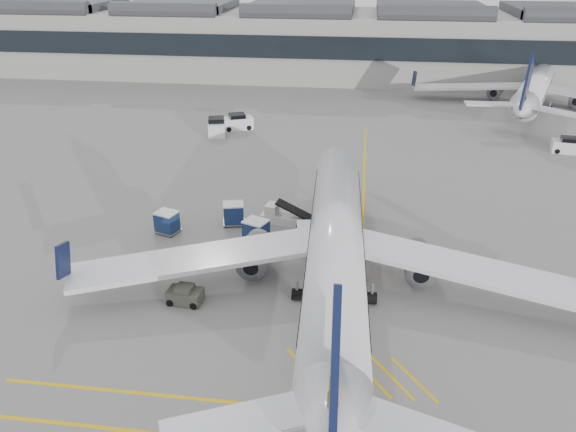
# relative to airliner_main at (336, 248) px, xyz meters

# --- Properties ---
(ground) EXTENTS (220.00, 220.00, 0.00)m
(ground) POSITION_rel_airliner_main_xyz_m (-8.17, -1.66, -3.05)
(ground) COLOR gray
(ground) RESTS_ON ground
(terminal) EXTENTS (200.00, 20.45, 12.40)m
(terminal) POSITION_rel_airliner_main_xyz_m (-8.17, 70.27, 3.09)
(terminal) COLOR #9E9E99
(terminal) RESTS_ON ground
(apron_markings) EXTENTS (0.25, 60.00, 0.01)m
(apron_markings) POSITION_rel_airliner_main_xyz_m (1.83, 8.34, -3.05)
(apron_markings) COLOR gold
(apron_markings) RESTS_ON ground
(airliner_main) EXTENTS (35.74, 39.10, 10.39)m
(airliner_main) POSITION_rel_airliner_main_xyz_m (0.00, 0.00, 0.00)
(airliner_main) COLOR silver
(airliner_main) RESTS_ON ground
(airliner_far) EXTENTS (33.03, 36.59, 10.17)m
(airliner_far) POSITION_rel_airliner_main_xyz_m (26.01, 52.17, -0.06)
(airliner_far) COLOR silver
(airliner_far) RESTS_ON ground
(belt_loader) EXTENTS (4.95, 2.20, 1.97)m
(belt_loader) POSITION_rel_airliner_main_xyz_m (-4.87, 9.49, -2.48)
(belt_loader) COLOR silver
(belt_loader) RESTS_ON ground
(baggage_cart_a) EXTENTS (1.95, 1.68, 1.86)m
(baggage_cart_a) POSITION_rel_airliner_main_xyz_m (-2.46, 5.73, -2.06)
(baggage_cart_a) COLOR gray
(baggage_cart_a) RESTS_ON ground
(baggage_cart_b) EXTENTS (2.12, 1.88, 1.90)m
(baggage_cart_b) POSITION_rel_airliner_main_xyz_m (-9.00, 8.58, -2.03)
(baggage_cart_b) COLOR gray
(baggage_cart_b) RESTS_ON ground
(baggage_cart_c) EXTENTS (2.33, 2.15, 1.97)m
(baggage_cart_c) POSITION_rel_airliner_main_xyz_m (-6.52, 5.54, -2.00)
(baggage_cart_c) COLOR gray
(baggage_cart_c) RESTS_ON ground
(baggage_cart_d) EXTENTS (2.13, 1.93, 1.86)m
(baggage_cart_d) POSITION_rel_airliner_main_xyz_m (-14.07, 6.34, -2.06)
(baggage_cart_d) COLOR gray
(baggage_cart_d) RESTS_ON ground
(ramp_agent_a) EXTENTS (0.73, 0.61, 1.71)m
(ramp_agent_a) POSITION_rel_airliner_main_xyz_m (-0.75, 2.63, -2.20)
(ramp_agent_a) COLOR #DA510B
(ramp_agent_a) RESTS_ON ground
(ramp_agent_b) EXTENTS (0.98, 0.93, 1.59)m
(ramp_agent_b) POSITION_rel_airliner_main_xyz_m (-6.31, 0.81, -2.26)
(ramp_agent_b) COLOR #E93F0C
(ramp_agent_b) RESTS_ON ground
(pushback_tug) EXTENTS (2.37, 1.59, 1.27)m
(pushback_tug) POSITION_rel_airliner_main_xyz_m (-9.66, -3.21, -2.49)
(pushback_tug) COLOR #4D4F43
(pushback_tug) RESTS_ON ground
(safety_cone_nose) EXTENTS (0.32, 0.32, 0.45)m
(safety_cone_nose) POSITION_rel_airliner_main_xyz_m (-0.45, 21.93, -2.83)
(safety_cone_nose) COLOR #F24C0A
(safety_cone_nose) RESTS_ON ground
(safety_cone_engine) EXTENTS (0.39, 0.39, 0.54)m
(safety_cone_engine) POSITION_rel_airliner_main_xyz_m (5.91, 3.47, -2.78)
(safety_cone_engine) COLOR #F24C0A
(safety_cone_engine) RESTS_ON ground
(service_van_left) EXTENTS (4.37, 3.38, 2.01)m
(service_van_left) POSITION_rel_airliner_main_xyz_m (-14.54, 35.54, -2.15)
(service_van_left) COLOR white
(service_van_left) RESTS_ON ground
(service_van_mid) EXTENTS (2.95, 4.46, 2.10)m
(service_van_mid) POSITION_rel_airliner_main_xyz_m (-16.64, 33.12, -2.11)
(service_van_mid) COLOR white
(service_van_mid) RESTS_ON ground
(service_van_right) EXTENTS (3.73, 2.24, 1.80)m
(service_van_right) POSITION_rel_airliner_main_xyz_m (24.76, 31.60, -2.25)
(service_van_right) COLOR white
(service_van_right) RESTS_ON ground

